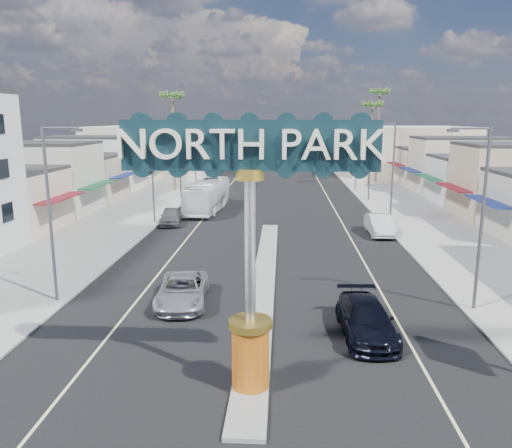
# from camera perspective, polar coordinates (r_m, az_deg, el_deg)

# --- Properties ---
(ground) EXTENTS (160.00, 160.00, 0.00)m
(ground) POSITION_cam_1_polar(r_m,az_deg,el_deg) (44.91, 1.69, -0.05)
(ground) COLOR gray
(ground) RESTS_ON ground
(road) EXTENTS (20.00, 120.00, 0.01)m
(road) POSITION_cam_1_polar(r_m,az_deg,el_deg) (44.91, 1.69, -0.04)
(road) COLOR black
(road) RESTS_ON ground
(median_island) EXTENTS (1.30, 30.00, 0.16)m
(median_island) POSITION_cam_1_polar(r_m,az_deg,el_deg) (29.43, 0.90, -6.38)
(median_island) COLOR gray
(median_island) RESTS_ON ground
(sidewalk_left) EXTENTS (8.00, 120.00, 0.12)m
(sidewalk_left) POSITION_cam_1_polar(r_m,az_deg,el_deg) (47.35, -15.50, 0.21)
(sidewalk_left) COLOR gray
(sidewalk_left) RESTS_ON ground
(sidewalk_right) EXTENTS (8.00, 120.00, 0.12)m
(sidewalk_right) POSITION_cam_1_polar(r_m,az_deg,el_deg) (46.72, 19.13, -0.17)
(sidewalk_right) COLOR gray
(sidewalk_right) RESTS_ON ground
(storefront_row_left) EXTENTS (12.00, 42.00, 6.00)m
(storefront_row_left) POSITION_cam_1_polar(r_m,az_deg,el_deg) (62.51, -20.63, 5.37)
(storefront_row_left) COLOR beige
(storefront_row_left) RESTS_ON ground
(storefront_row_right) EXTENTS (12.00, 42.00, 6.00)m
(storefront_row_right) POSITION_cam_1_polar(r_m,az_deg,el_deg) (61.69, 25.02, 4.94)
(storefront_row_right) COLOR #B7B29E
(storefront_row_right) RESTS_ON ground
(backdrop_far_left) EXTENTS (20.00, 20.00, 8.00)m
(backdrop_far_left) POSITION_cam_1_polar(r_m,az_deg,el_deg) (92.02, -11.53, 8.39)
(backdrop_far_left) COLOR #B7B29E
(backdrop_far_left) RESTS_ON ground
(backdrop_far_right) EXTENTS (20.00, 20.00, 8.00)m
(backdrop_far_right) POSITION_cam_1_polar(r_m,az_deg,el_deg) (91.51, 16.51, 8.13)
(backdrop_far_right) COLOR beige
(backdrop_far_right) RESTS_ON ground
(gateway_sign) EXTENTS (8.20, 1.50, 9.15)m
(gateway_sign) POSITION_cam_1_polar(r_m,az_deg,el_deg) (16.30, -0.69, -0.13)
(gateway_sign) COLOR #BB540E
(gateway_sign) RESTS_ON median_island
(traffic_signal_left) EXTENTS (5.09, 0.45, 6.00)m
(traffic_signal_left) POSITION_cam_1_polar(r_m,az_deg,el_deg) (59.03, -6.94, 6.95)
(traffic_signal_left) COLOR #47474C
(traffic_signal_left) RESTS_ON ground
(traffic_signal_right) EXTENTS (5.09, 0.45, 6.00)m
(traffic_signal_right) POSITION_cam_1_polar(r_m,az_deg,el_deg) (58.70, 11.14, 6.78)
(traffic_signal_right) COLOR #47474C
(traffic_signal_right) RESTS_ON ground
(streetlight_l_near) EXTENTS (2.03, 0.22, 9.00)m
(streetlight_l_near) POSITION_cam_1_polar(r_m,az_deg,el_deg) (26.88, -22.26, 1.91)
(streetlight_l_near) COLOR #47474C
(streetlight_l_near) RESTS_ON ground
(streetlight_l_mid) EXTENTS (2.03, 0.22, 9.00)m
(streetlight_l_mid) POSITION_cam_1_polar(r_m,az_deg,el_deg) (45.60, -11.57, 6.34)
(streetlight_l_mid) COLOR #47474C
(streetlight_l_mid) RESTS_ON ground
(streetlight_l_far) EXTENTS (2.03, 0.22, 9.00)m
(streetlight_l_far) POSITION_cam_1_polar(r_m,az_deg,el_deg) (67.05, -6.83, 8.22)
(streetlight_l_far) COLOR #47474C
(streetlight_l_far) RESTS_ON ground
(streetlight_r_near) EXTENTS (2.03, 0.22, 9.00)m
(streetlight_r_near) POSITION_cam_1_polar(r_m,az_deg,el_deg) (26.04, 24.17, 1.46)
(streetlight_r_near) COLOR #47474C
(streetlight_r_near) RESTS_ON ground
(streetlight_r_mid) EXTENTS (2.03, 0.22, 9.00)m
(streetlight_r_mid) POSITION_cam_1_polar(r_m,az_deg,el_deg) (45.11, 15.18, 6.11)
(streetlight_r_mid) COLOR #47474C
(streetlight_r_mid) RESTS_ON ground
(streetlight_r_far) EXTENTS (2.03, 0.22, 9.00)m
(streetlight_r_far) POSITION_cam_1_polar(r_m,az_deg,el_deg) (66.72, 11.30, 8.06)
(streetlight_r_far) COLOR #47474C
(streetlight_r_far) RESTS_ON ground
(palm_left_far) EXTENTS (2.60, 2.60, 13.10)m
(palm_left_far) POSITION_cam_1_polar(r_m,az_deg,el_deg) (65.48, -9.56, 13.69)
(palm_left_far) COLOR brown
(palm_left_far) RESTS_ON ground
(palm_right_mid) EXTENTS (2.60, 2.60, 12.10)m
(palm_right_mid) POSITION_cam_1_polar(r_m,az_deg,el_deg) (70.94, 13.13, 12.67)
(palm_right_mid) COLOR brown
(palm_right_mid) RESTS_ON ground
(palm_right_far) EXTENTS (2.60, 2.60, 14.10)m
(palm_right_far) POSITION_cam_1_polar(r_m,az_deg,el_deg) (77.25, 13.92, 13.88)
(palm_right_far) COLOR brown
(palm_right_far) RESTS_ON ground
(suv_left) EXTENTS (2.88, 5.46, 1.46)m
(suv_left) POSITION_cam_1_polar(r_m,az_deg,el_deg) (26.03, -8.42, -7.49)
(suv_left) COLOR silver
(suv_left) RESTS_ON ground
(suv_right) EXTENTS (2.38, 5.38, 1.54)m
(suv_right) POSITION_cam_1_polar(r_m,az_deg,el_deg) (22.65, 12.46, -10.58)
(suv_right) COLOR black
(suv_right) RESTS_ON ground
(car_parked_left) EXTENTS (2.39, 4.65, 1.51)m
(car_parked_left) POSITION_cam_1_polar(r_m,az_deg,el_deg) (45.44, -9.74, 0.89)
(car_parked_left) COLOR slate
(car_parked_left) RESTS_ON ground
(car_parked_right) EXTENTS (1.83, 5.06, 1.66)m
(car_parked_right) POSITION_cam_1_polar(r_m,az_deg,el_deg) (42.02, 13.94, -0.09)
(car_parked_right) COLOR silver
(car_parked_right) RESTS_ON ground
(city_bus) EXTENTS (3.38, 11.46, 3.15)m
(city_bus) POSITION_cam_1_polar(r_m,az_deg,el_deg) (51.60, -5.55, 3.25)
(city_bus) COLOR white
(city_bus) RESTS_ON ground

